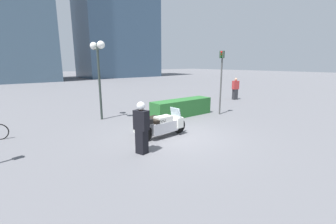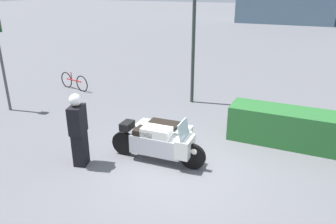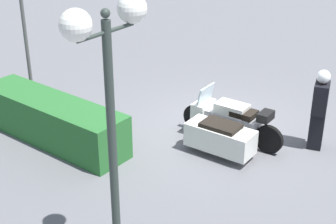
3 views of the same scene
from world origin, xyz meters
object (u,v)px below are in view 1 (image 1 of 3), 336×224
at_px(police_motorcycle, 159,124).
at_px(officer_rider, 141,126).
at_px(hedge_bush_curbside, 182,108).
at_px(pedestrian_bystander, 235,89).
at_px(traffic_light_near, 221,74).
at_px(twin_lamp_post, 98,58).

height_order(police_motorcycle, officer_rider, officer_rider).
distance_m(hedge_bush_curbside, pedestrian_bystander, 7.62).
xyz_separation_m(hedge_bush_curbside, traffic_light_near, (2.03, -1.08, 1.90)).
relative_size(police_motorcycle, hedge_bush_curbside, 0.64).
height_order(police_motorcycle, hedge_bush_curbside, police_motorcycle).
xyz_separation_m(officer_rider, hedge_bush_curbside, (4.70, 3.22, -0.46)).
distance_m(police_motorcycle, hedge_bush_curbside, 3.68).
bearing_deg(police_motorcycle, traffic_light_near, 7.39).
height_order(hedge_bush_curbside, twin_lamp_post, twin_lamp_post).
bearing_deg(twin_lamp_post, hedge_bush_curbside, -28.35).
bearing_deg(officer_rider, hedge_bush_curbside, -163.35).
bearing_deg(twin_lamp_post, pedestrian_bystander, -2.33).
bearing_deg(hedge_bush_curbside, twin_lamp_post, 151.65).
distance_m(hedge_bush_curbside, twin_lamp_post, 5.23).
distance_m(police_motorcycle, traffic_light_near, 5.55).
height_order(hedge_bush_curbside, traffic_light_near, traffic_light_near).
height_order(police_motorcycle, pedestrian_bystander, pedestrian_bystander).
distance_m(traffic_light_near, pedestrian_bystander, 6.23).
relative_size(hedge_bush_curbside, pedestrian_bystander, 2.14).
relative_size(twin_lamp_post, pedestrian_bystander, 2.27).
bearing_deg(hedge_bush_curbside, pedestrian_bystander, 12.51).
bearing_deg(twin_lamp_post, officer_rider, -98.43).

